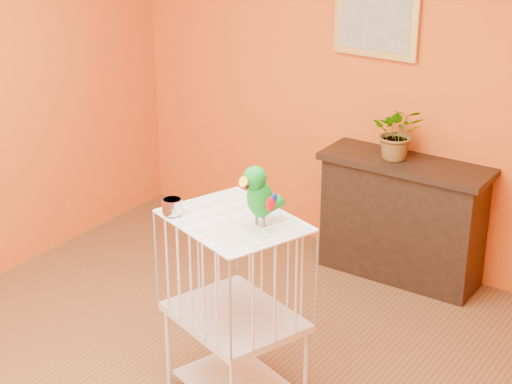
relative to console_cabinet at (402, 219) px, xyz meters
The scene contains 7 objects.
room_shell 2.37m from the console_cabinet, 100.10° to the right, with size 4.50×4.50×4.50m.
console_cabinet is the anchor object (origin of this frame).
potted_plant 0.59m from the console_cabinet, 163.00° to the left, with size 0.34×0.38×0.29m, color #26722D.
framed_picture 1.37m from the console_cabinet, 154.39° to the left, with size 0.62×0.04×0.50m.
birdcage 1.82m from the console_cabinet, 94.39° to the right, with size 0.84×0.74×1.08m.
feed_cup 2.10m from the console_cabinet, 103.00° to the right, with size 0.11×0.11×0.08m, color silver.
parrot 1.97m from the console_cabinet, 89.75° to the right, with size 0.17×0.30×0.33m.
Camera 1 is at (2.55, -3.01, 2.89)m, focal length 60.00 mm.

